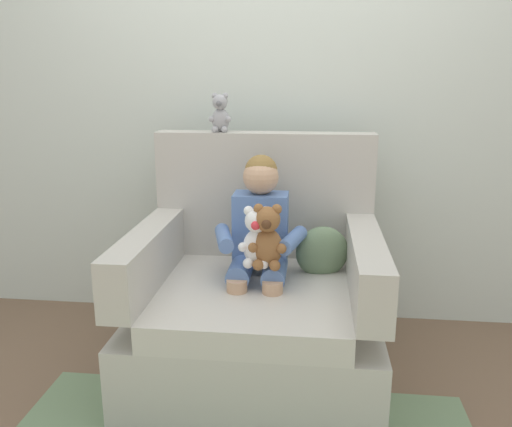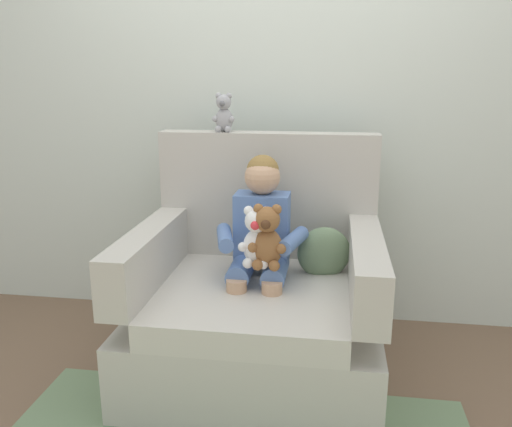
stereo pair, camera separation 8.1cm
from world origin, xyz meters
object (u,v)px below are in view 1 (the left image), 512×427
(armchair, at_px, (257,303))
(plush_grey_on_backrest, at_px, (220,114))
(plush_brown, at_px, (267,238))
(throw_pillow, at_px, (322,252))
(seated_child, at_px, (259,234))
(plush_white, at_px, (257,238))

(armchair, height_order, plush_grey_on_backrest, plush_grey_on_backrest)
(plush_brown, height_order, throw_pillow, plush_brown)
(seated_child, xyz_separation_m, throw_pillow, (0.30, 0.10, -0.11))
(plush_white, bearing_deg, seated_child, 113.26)
(plush_brown, bearing_deg, seated_child, 113.36)
(plush_brown, xyz_separation_m, plush_white, (-0.05, 0.02, -0.01))
(throw_pillow, bearing_deg, plush_grey_on_backrest, 156.42)
(armchair, relative_size, seated_child, 1.38)
(plush_grey_on_backrest, distance_m, throw_pillow, 0.87)
(armchair, distance_m, seated_child, 0.34)
(plush_brown, bearing_deg, plush_white, 166.54)
(plush_brown, height_order, plush_grey_on_backrest, plush_grey_on_backrest)
(plush_white, bearing_deg, armchair, 117.89)
(plush_brown, bearing_deg, armchair, 121.22)
(armchair, height_order, seated_child, armchair)
(plush_grey_on_backrest, bearing_deg, plush_white, -57.15)
(plush_brown, relative_size, throw_pillow, 1.12)
(plush_grey_on_backrest, bearing_deg, armchair, -52.23)
(plush_white, bearing_deg, throw_pillow, 60.97)
(seated_child, bearing_deg, throw_pillow, 12.38)
(seated_child, distance_m, throw_pillow, 0.34)
(seated_child, height_order, throw_pillow, seated_child)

